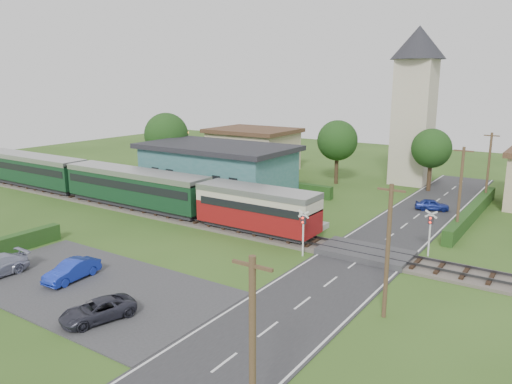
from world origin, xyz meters
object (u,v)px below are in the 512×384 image
Objects in this scene: car_park_blue at (72,270)px; pedestrian_near at (247,205)px; crossing_signal_far at (430,226)px; car_on_road at (432,205)px; house_west at (253,149)px; station_building at (217,169)px; pedestrian_far at (130,184)px; car_park_dark at (98,310)px; church_tower at (415,94)px; equipment_hut at (122,179)px; crossing_signal_near at (303,226)px; train at (112,183)px.

car_park_blue is 2.02× the size of pedestrian_near.
crossing_signal_far is 12.95m from car_on_road.
station_building is at bearing -70.35° from house_west.
house_west is at bearing 109.65° from station_building.
pedestrian_far is at bearing 178.46° from crossing_signal_far.
crossing_signal_far reaches higher than pedestrian_near.
car_park_dark is (-11.23, -18.89, -1.54)m from crossing_signal_far.
church_tower reaches higher than car_on_road.
pedestrian_far is (1.12, 0.01, -0.42)m from equipment_hut.
equipment_hut is 28.36m from car_park_dark.
car_on_road is (20.53, 5.88, -2.13)m from station_building.
crossing_signal_far reaches higher than car_park_blue.
station_building is 24.51m from crossing_signal_far.
house_west is 3.57× the size of car_on_road.
car_on_road is at bearing 76.55° from crossing_signal_near.
station_building is 10.28m from pedestrian_near.
train is 24.60× the size of pedestrian_far.
church_tower is 10.02× the size of pedestrian_far.
station_building reaches higher than crossing_signal_far.
car_park_blue is 2.05× the size of pedestrian_far.
pedestrian_near is at bearing -37.39° from station_building.
car_park_blue is (-16.71, -16.38, -1.47)m from crossing_signal_far.
crossing_signal_far reaches higher than car_on_road.
train is 24.28× the size of pedestrian_near.
equipment_hut is at bearing 178.54° from crossing_signal_far.
church_tower reaches higher than crossing_signal_far.
pedestrian_far is (-27.41, -11.67, 0.76)m from car_on_road.
car_park_blue is at bearing -149.47° from pedestrian_far.
equipment_hut is 0.06× the size of train.
crossing_signal_far is 22.03m from car_park_dark.
car_park_blue is (12.64, -13.98, -1.50)m from train.
pedestrian_near is (1.21, 16.79, 0.67)m from car_park_blue.
station_building is 23.89m from church_tower.
pedestrian_far is at bearing 166.43° from crossing_signal_near.
station_building is 10.69m from train.
station_building is 24.07m from car_park_blue.
car_on_road is at bearing 103.80° from crossing_signal_far.
car_park_dark is at bearing -42.31° from train.
station_building reaches higher than car_park_blue.
pedestrian_far is (-1.12, 3.21, -0.85)m from train.
pedestrian_far is at bearing 0.60° from equipment_hut.
equipment_hut is 0.78× the size of crossing_signal_near.
station_building is at bearing 85.80° from car_on_road.
equipment_hut is at bearing 126.18° from car_park_blue.
pedestrian_far is at bearing -17.99° from pedestrian_near.
house_west is at bearing 103.09° from car_park_blue.
church_tower is 5.37× the size of crossing_signal_far.
car_on_road is 1.70× the size of pedestrian_near.
car_park_dark is at bearing -66.26° from house_west.
train is (-5.76, -8.99, -0.52)m from station_building.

